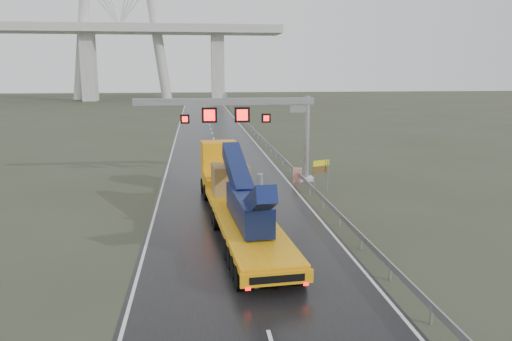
{
  "coord_description": "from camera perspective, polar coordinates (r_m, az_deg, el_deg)",
  "views": [
    {
      "loc": [
        -2.44,
        -23.17,
        9.26
      ],
      "look_at": [
        1.21,
        6.9,
        3.2
      ],
      "focal_mm": 35.0,
      "sensor_mm": 36.0,
      "label": 1
    }
  ],
  "objects": [
    {
      "name": "sign_gantry",
      "position": [
        41.57,
        -0.62,
        6.28
      ],
      "size": [
        14.9,
        1.2,
        7.42
      ],
      "color": "#AAA9A5",
      "rests_on": "ground"
    },
    {
      "name": "exit_sign_pair",
      "position": [
        38.79,
        7.45,
        0.12
      ],
      "size": [
        1.41,
        0.62,
        2.57
      ],
      "rotation": [
        0.0,
        0.0,
        0.39
      ],
      "color": "gray",
      "rests_on": "ground"
    },
    {
      "name": "striped_barrier",
      "position": [
        42.29,
        4.74,
        -0.53
      ],
      "size": [
        0.79,
        0.55,
        1.22
      ],
      "primitive_type": "cube",
      "rotation": [
        0.0,
        0.0,
        -0.24
      ],
      "color": "red",
      "rests_on": "ground"
    },
    {
      "name": "road",
      "position": [
        63.89,
        -4.67,
        2.95
      ],
      "size": [
        11.0,
        200.0,
        0.02
      ],
      "primitive_type": "cube",
      "color": "black",
      "rests_on": "ground"
    },
    {
      "name": "guardrail",
      "position": [
        54.53,
        2.18,
        2.27
      ],
      "size": [
        0.2,
        140.0,
        1.4
      ],
      "primitive_type": null,
      "color": "gray",
      "rests_on": "ground"
    },
    {
      "name": "ground",
      "position": [
        25.07,
        -0.87,
        -10.37
      ],
      "size": [
        400.0,
        400.0,
        0.0
      ],
      "primitive_type": "plane",
      "color": "#333727",
      "rests_on": "ground"
    },
    {
      "name": "heavy_haul_truck",
      "position": [
        31.7,
        -2.59,
        -2.23
      ],
      "size": [
        4.42,
        20.44,
        4.76
      ],
      "rotation": [
        0.0,
        0.0,
        0.07
      ],
      "color": "#F6B40D",
      "rests_on": "ground"
    }
  ]
}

